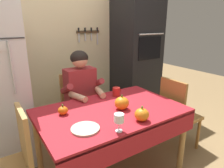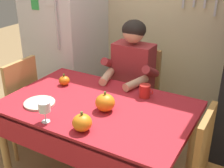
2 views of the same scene
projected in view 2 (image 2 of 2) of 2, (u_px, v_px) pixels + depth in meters
name	position (u px, v px, depth m)	size (l,w,h in m)	color
back_wall_assembly	(168.00, 4.00, 2.90)	(3.70, 0.13, 2.60)	beige
refrigerator	(66.00, 38.00, 3.20)	(0.68, 0.71, 1.80)	silver
dining_table	(97.00, 115.00, 2.18)	(1.40, 0.90, 0.74)	tan
chair_behind_person	(138.00, 91.00, 2.88)	(0.40, 0.40, 0.93)	tan
seated_person	(130.00, 77.00, 2.64)	(0.47, 0.55, 1.25)	#38384C
chair_left_side	(16.00, 102.00, 2.68)	(0.40, 0.40, 0.93)	tan
coffee_mug	(145.00, 91.00, 2.25)	(0.11, 0.08, 0.10)	#B2231E
wine_glass	(44.00, 108.00, 1.90)	(0.08, 0.08, 0.15)	white
pumpkin_large	(82.00, 123.00, 1.83)	(0.13, 0.13, 0.13)	orange
pumpkin_medium	(105.00, 103.00, 2.06)	(0.14, 0.14, 0.15)	orange
pumpkin_small	(64.00, 81.00, 2.46)	(0.09, 0.09, 0.10)	orange
serving_tray	(40.00, 103.00, 2.16)	(0.23, 0.23, 0.02)	beige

